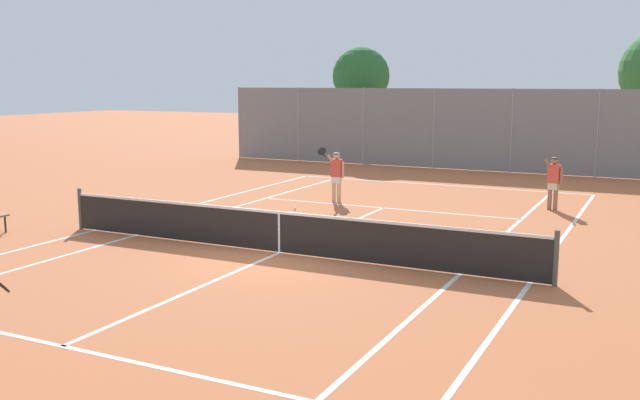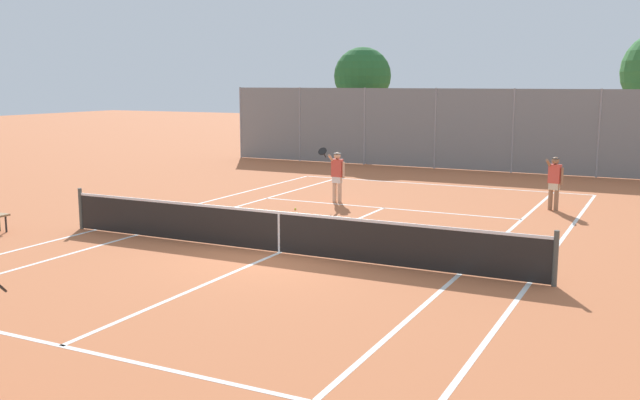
# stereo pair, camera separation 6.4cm
# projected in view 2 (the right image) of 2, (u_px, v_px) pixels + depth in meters

# --- Properties ---
(ground_plane) EXTENTS (120.00, 120.00, 0.00)m
(ground_plane) POSITION_uv_depth(u_px,v_px,m) (279.00, 253.00, 16.02)
(ground_plane) COLOR #BC663D
(court_line_markings) EXTENTS (11.10, 23.90, 0.01)m
(court_line_markings) POSITION_uv_depth(u_px,v_px,m) (279.00, 253.00, 16.02)
(court_line_markings) COLOR silver
(court_line_markings) RESTS_ON ground
(tennis_net) EXTENTS (12.00, 0.10, 1.07)m
(tennis_net) POSITION_uv_depth(u_px,v_px,m) (279.00, 231.00, 15.93)
(tennis_net) COLOR #474C47
(tennis_net) RESTS_ON ground
(player_far_left) EXTENTS (0.67, 0.73, 1.77)m
(player_far_left) POSITION_uv_depth(u_px,v_px,m) (337.00, 173.00, 22.57)
(player_far_left) COLOR #D8A884
(player_far_left) RESTS_ON ground
(player_far_right) EXTENTS (0.50, 0.47, 1.60)m
(player_far_right) POSITION_uv_depth(u_px,v_px,m) (554.00, 180.00, 21.15)
(player_far_right) COLOR #936B4C
(player_far_right) RESTS_ON ground
(loose_tennis_ball_0) EXTENTS (0.07, 0.07, 0.07)m
(loose_tennis_ball_0) POSITION_uv_depth(u_px,v_px,m) (278.00, 242.00, 16.91)
(loose_tennis_ball_0) COLOR #D1DB33
(loose_tennis_ball_0) RESTS_ON ground
(loose_tennis_ball_1) EXTENTS (0.07, 0.07, 0.07)m
(loose_tennis_ball_1) POSITION_uv_depth(u_px,v_px,m) (295.00, 209.00, 21.33)
(loose_tennis_ball_1) COLOR #D1DB33
(loose_tennis_ball_1) RESTS_ON ground
(back_fence) EXTENTS (23.69, 0.08, 3.53)m
(back_fence) POSITION_uv_depth(u_px,v_px,m) (473.00, 130.00, 30.54)
(back_fence) COLOR gray
(back_fence) RESTS_ON ground
(tree_behind_left) EXTENTS (2.81, 2.81, 5.47)m
(tree_behind_left) POSITION_uv_depth(u_px,v_px,m) (362.00, 78.00, 34.90)
(tree_behind_left) COLOR brown
(tree_behind_left) RESTS_ON ground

